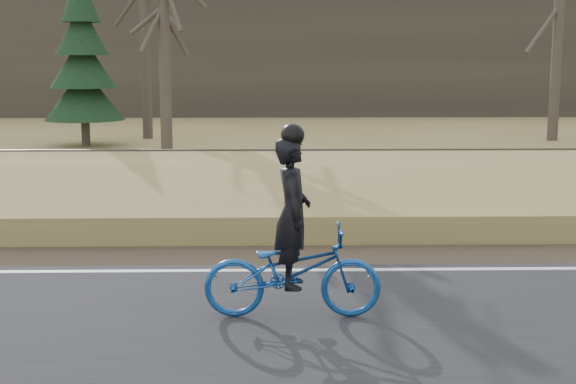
{
  "coord_description": "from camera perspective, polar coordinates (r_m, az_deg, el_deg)",
  "views": [
    {
      "loc": [
        -1.43,
        -10.42,
        2.97
      ],
      "look_at": [
        -1.19,
        0.5,
        1.1
      ],
      "focal_mm": 50.0,
      "sensor_mm": 36.0,
      "label": 1
    }
  ],
  "objects": [
    {
      "name": "ground",
      "position": [
        10.93,
        6.32,
        -6.12
      ],
      "size": [
        120.0,
        120.0,
        0.0
      ],
      "primitive_type": "plane",
      "color": "olive",
      "rests_on": "ground"
    },
    {
      "name": "shoulder",
      "position": [
        12.07,
        5.58,
        -4.47
      ],
      "size": [
        120.0,
        1.6,
        0.04
      ],
      "primitive_type": "cube",
      "color": "#473A2B",
      "rests_on": "ground"
    },
    {
      "name": "bare_tree_near_left",
      "position": [
        24.63,
        -8.8,
        10.55
      ],
      "size": [
        0.36,
        0.36,
        6.74
      ],
      "primitive_type": "cylinder",
      "color": "#443D32",
      "rests_on": "ground"
    },
    {
      "name": "embankment",
      "position": [
        14.94,
        4.23,
        -0.91
      ],
      "size": [
        120.0,
        5.0,
        0.44
      ],
      "primitive_type": "cube",
      "color": "olive",
      "rests_on": "ground"
    },
    {
      "name": "ballast",
      "position": [
        18.68,
        3.12,
        1.26
      ],
      "size": [
        120.0,
        3.0,
        0.45
      ],
      "primitive_type": "cube",
      "color": "slate",
      "rests_on": "ground"
    },
    {
      "name": "cyclist",
      "position": [
        8.96,
        0.32,
        -4.67
      ],
      "size": [
        1.99,
        0.72,
        2.18
      ],
      "rotation": [
        0.0,
        0.0,
        1.56
      ],
      "color": "navy",
      "rests_on": "road"
    },
    {
      "name": "treeline_backdrop",
      "position": [
        40.44,
        0.75,
        9.77
      ],
      "size": [
        120.0,
        4.0,
        6.0
      ],
      "primitive_type": "cube",
      "color": "#383328",
      "rests_on": "ground"
    },
    {
      "name": "bare_tree_left",
      "position": [
        29.23,
        -10.15,
        11.32
      ],
      "size": [
        0.36,
        0.36,
        7.71
      ],
      "primitive_type": "cylinder",
      "color": "#443D32",
      "rests_on": "ground"
    },
    {
      "name": "conifer",
      "position": [
        27.17,
        -14.39,
        8.83
      ],
      "size": [
        2.6,
        2.6,
        5.68
      ],
      "color": "#443D32",
      "rests_on": "ground"
    },
    {
      "name": "edge_line",
      "position": [
        11.1,
        6.19,
        -5.51
      ],
      "size": [
        120.0,
        0.12,
        0.01
      ],
      "primitive_type": "cube",
      "color": "silver",
      "rests_on": "road"
    },
    {
      "name": "bare_tree_center",
      "position": [
        29.65,
        18.76,
        12.76
      ],
      "size": [
        0.36,
        0.36,
        9.6
      ],
      "primitive_type": "cylinder",
      "color": "#443D32",
      "rests_on": "ground"
    },
    {
      "name": "road",
      "position": [
        8.57,
        8.56,
        -10.47
      ],
      "size": [
        120.0,
        6.0,
        0.06
      ],
      "primitive_type": "cube",
      "color": "black",
      "rests_on": "ground"
    },
    {
      "name": "railroad",
      "position": [
        18.63,
        3.13,
        2.18
      ],
      "size": [
        120.0,
        2.4,
        0.29
      ],
      "color": "black",
      "rests_on": "ballast"
    }
  ]
}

